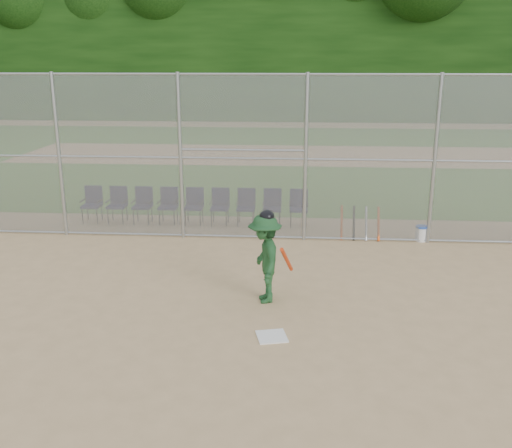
# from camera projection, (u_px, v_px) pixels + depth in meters

# --- Properties ---
(ground) EXTENTS (100.00, 100.00, 0.00)m
(ground) POSITION_uv_depth(u_px,v_px,m) (245.00, 331.00, 9.32)
(ground) COLOR tan
(ground) RESTS_ON ground
(grass_strip) EXTENTS (100.00, 100.00, 0.00)m
(grass_strip) POSITION_uv_depth(u_px,v_px,m) (280.00, 155.00, 26.57)
(grass_strip) COLOR #33631D
(grass_strip) RESTS_ON ground
(dirt_patch_far) EXTENTS (24.00, 24.00, 0.00)m
(dirt_patch_far) POSITION_uv_depth(u_px,v_px,m) (280.00, 155.00, 26.57)
(dirt_patch_far) COLOR tan
(dirt_patch_far) RESTS_ON ground
(backstop_fence) EXTENTS (16.09, 0.09, 4.00)m
(backstop_fence) POSITION_uv_depth(u_px,v_px,m) (264.00, 156.00, 13.54)
(backstop_fence) COLOR gray
(backstop_fence) RESTS_ON ground
(treeline) EXTENTS (81.00, 60.00, 11.00)m
(treeline) POSITION_uv_depth(u_px,v_px,m) (282.00, 33.00, 26.96)
(treeline) COLOR black
(treeline) RESTS_ON ground
(home_plate) EXTENTS (0.56, 0.56, 0.02)m
(home_plate) POSITION_uv_depth(u_px,v_px,m) (272.00, 336.00, 9.10)
(home_plate) COLOR white
(home_plate) RESTS_ON ground
(batter_at_plate) EXTENTS (0.93, 1.31, 1.72)m
(batter_at_plate) POSITION_uv_depth(u_px,v_px,m) (265.00, 258.00, 10.26)
(batter_at_plate) COLOR #1D4A25
(batter_at_plate) RESTS_ON ground
(water_cooler) EXTENTS (0.30, 0.30, 0.38)m
(water_cooler) POSITION_uv_depth(u_px,v_px,m) (421.00, 233.00, 13.90)
(water_cooler) COLOR white
(water_cooler) RESTS_ON ground
(spare_bats) EXTENTS (0.96, 0.40, 0.83)m
(spare_bats) POSITION_uv_depth(u_px,v_px,m) (360.00, 223.00, 13.97)
(spare_bats) COLOR #D84C14
(spare_bats) RESTS_ON ground
(chair_0) EXTENTS (0.54, 0.52, 0.96)m
(chair_0) POSITION_uv_depth(u_px,v_px,m) (92.00, 205.00, 15.46)
(chair_0) COLOR #0F0E35
(chair_0) RESTS_ON ground
(chair_1) EXTENTS (0.54, 0.52, 0.96)m
(chair_1) POSITION_uv_depth(u_px,v_px,m) (117.00, 205.00, 15.41)
(chair_1) COLOR #0F0E35
(chair_1) RESTS_ON ground
(chair_2) EXTENTS (0.54, 0.52, 0.96)m
(chair_2) POSITION_uv_depth(u_px,v_px,m) (142.00, 206.00, 15.36)
(chair_2) COLOR #0F0E35
(chair_2) RESTS_ON ground
(chair_3) EXTENTS (0.54, 0.52, 0.96)m
(chair_3) POSITION_uv_depth(u_px,v_px,m) (168.00, 206.00, 15.31)
(chair_3) COLOR #0F0E35
(chair_3) RESTS_ON ground
(chair_4) EXTENTS (0.54, 0.52, 0.96)m
(chair_4) POSITION_uv_depth(u_px,v_px,m) (194.00, 207.00, 15.26)
(chair_4) COLOR #0F0E35
(chair_4) RESTS_ON ground
(chair_5) EXTENTS (0.54, 0.52, 0.96)m
(chair_5) POSITION_uv_depth(u_px,v_px,m) (220.00, 207.00, 15.22)
(chair_5) COLOR #0F0E35
(chair_5) RESTS_ON ground
(chair_6) EXTENTS (0.54, 0.52, 0.96)m
(chair_6) POSITION_uv_depth(u_px,v_px,m) (246.00, 208.00, 15.17)
(chair_6) COLOR #0F0E35
(chair_6) RESTS_ON ground
(chair_7) EXTENTS (0.54, 0.52, 0.96)m
(chair_7) POSITION_uv_depth(u_px,v_px,m) (272.00, 208.00, 15.12)
(chair_7) COLOR #0F0E35
(chair_7) RESTS_ON ground
(chair_8) EXTENTS (0.54, 0.52, 0.96)m
(chair_8) POSITION_uv_depth(u_px,v_px,m) (299.00, 208.00, 15.07)
(chair_8) COLOR #0F0E35
(chair_8) RESTS_ON ground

